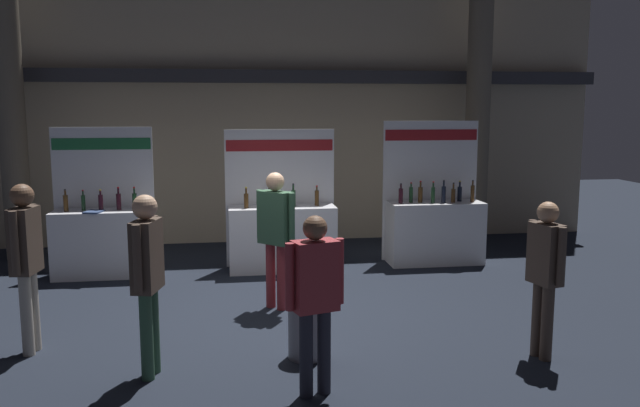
# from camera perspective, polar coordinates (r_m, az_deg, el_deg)

# --- Properties ---
(ground_plane) EXTENTS (26.86, 26.86, 0.00)m
(ground_plane) POSITION_cam_1_polar(r_m,az_deg,el_deg) (8.42, -4.07, -9.51)
(ground_plane) COLOR black
(hall_colonnade) EXTENTS (13.43, 1.33, 5.73)m
(hall_colonnade) POSITION_cam_1_polar(r_m,az_deg,el_deg) (12.50, -5.81, 9.59)
(hall_colonnade) COLOR tan
(hall_colonnade) RESTS_ON ground_plane
(exhibitor_booth_0) EXTENTS (1.53, 0.71, 2.28)m
(exhibitor_booth_0) POSITION_cam_1_polar(r_m,az_deg,el_deg) (10.59, -18.50, -2.80)
(exhibitor_booth_0) COLOR white
(exhibitor_booth_0) RESTS_ON ground_plane
(exhibitor_booth_1) EXTENTS (1.77, 0.66, 2.24)m
(exhibitor_booth_1) POSITION_cam_1_polar(r_m,az_deg,el_deg) (10.43, -3.35, -2.57)
(exhibitor_booth_1) COLOR white
(exhibitor_booth_1) RESTS_ON ground_plane
(exhibitor_booth_2) EXTENTS (1.64, 0.66, 2.36)m
(exhibitor_booth_2) POSITION_cam_1_polar(r_m,az_deg,el_deg) (11.03, 9.99, -1.98)
(exhibitor_booth_2) COLOR white
(exhibitor_booth_2) RESTS_ON ground_plane
(trash_bin) EXTENTS (0.38, 0.38, 0.60)m
(trash_bin) POSITION_cam_1_polar(r_m,az_deg,el_deg) (6.90, -1.21, -11.00)
(trash_bin) COLOR slate
(trash_bin) RESTS_ON ground_plane
(visitor_0) EXTENTS (0.26, 0.54, 1.81)m
(visitor_0) POSITION_cam_1_polar(r_m,az_deg,el_deg) (7.47, -24.38, -4.00)
(visitor_0) COLOR #ADA393
(visitor_0) RESTS_ON ground_plane
(visitor_1) EXTENTS (0.28, 0.51, 1.65)m
(visitor_1) POSITION_cam_1_polar(r_m,az_deg,el_deg) (7.09, 19.13, -5.33)
(visitor_1) COLOR #47382D
(visitor_1) RESTS_ON ground_plane
(visitor_2) EXTENTS (0.55, 0.33, 1.66)m
(visitor_2) POSITION_cam_1_polar(r_m,az_deg,el_deg) (5.84, -0.43, -7.56)
(visitor_2) COLOR #23232D
(visitor_2) RESTS_ON ground_plane
(visitor_4) EXTENTS (0.29, 0.56, 1.79)m
(visitor_4) POSITION_cam_1_polar(r_m,az_deg,el_deg) (6.44, -14.90, -5.60)
(visitor_4) COLOR #33563D
(visitor_4) RESTS_ON ground_plane
(visitor_5) EXTENTS (0.46, 0.46, 1.78)m
(visitor_5) POSITION_cam_1_polar(r_m,az_deg,el_deg) (8.33, -3.92, -2.10)
(visitor_5) COLOR maroon
(visitor_5) RESTS_ON ground_plane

